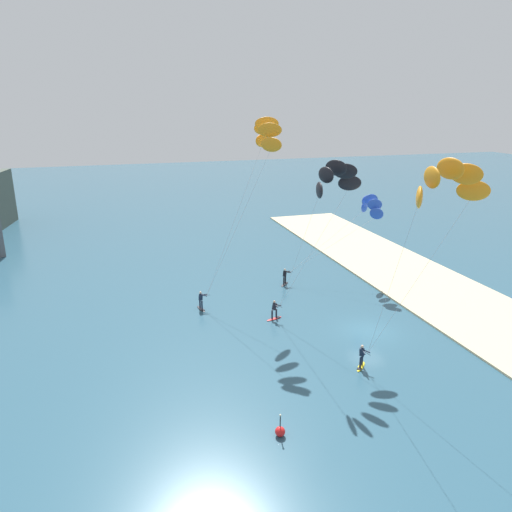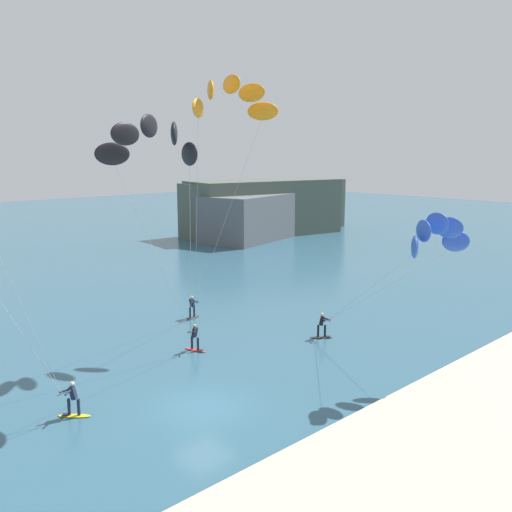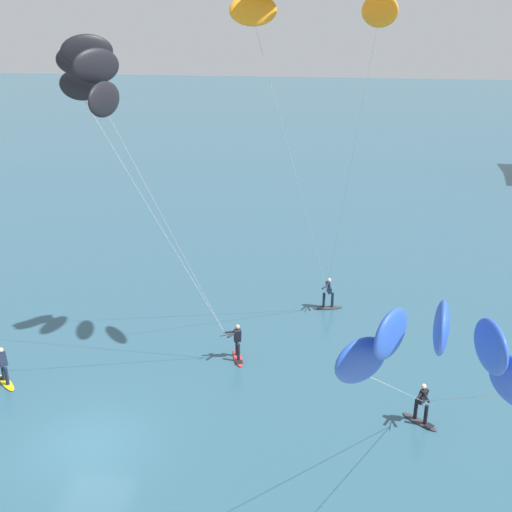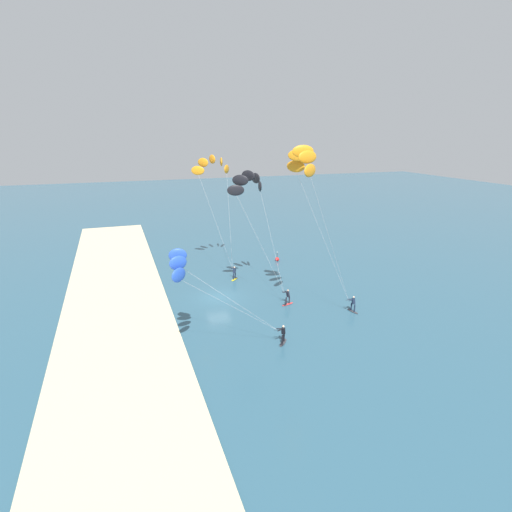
{
  "view_description": "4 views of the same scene",
  "coord_description": "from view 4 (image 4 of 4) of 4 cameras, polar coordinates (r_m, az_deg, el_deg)",
  "views": [
    {
      "loc": [
        -31.1,
        18.95,
        17.33
      ],
      "look_at": [
        6.11,
        7.47,
        5.12
      ],
      "focal_mm": 34.29,
      "sensor_mm": 36.0,
      "label": 1
    },
    {
      "loc": [
        -14.67,
        -19.47,
        11.84
      ],
      "look_at": [
        7.6,
        4.53,
        5.68
      ],
      "focal_mm": 38.86,
      "sensor_mm": 36.0,
      "label": 2
    },
    {
      "loc": [
        8.12,
        -17.57,
        14.57
      ],
      "look_at": [
        5.0,
        7.36,
        4.53
      ],
      "focal_mm": 44.68,
      "sensor_mm": 36.0,
      "label": 3
    },
    {
      "loc": [
        40.36,
        -9.78,
        17.29
      ],
      "look_at": [
        2.83,
        3.41,
        5.21
      ],
      "focal_mm": 28.5,
      "sensor_mm": 36.0,
      "label": 4
    }
  ],
  "objects": [
    {
      "name": "kitesurfer_downwind",
      "position": [
        36.99,
        6.87,
        12.39
      ],
      "size": [
        5.97,
        7.25,
        16.3
      ],
      "color": "#333338",
      "rests_on": "ground"
    },
    {
      "name": "kitesurfer_far_out",
      "position": [
        42.87,
        -0.87,
        9.66
      ],
      "size": [
        6.83,
        6.17,
        13.6
      ],
      "color": "red",
      "rests_on": "ground"
    },
    {
      "name": "kitesurfer_mid_water",
      "position": [
        51.96,
        -6.03,
        12.03
      ],
      "size": [
        7.26,
        5.3,
        14.72
      ],
      "color": "yellow",
      "rests_on": "ground"
    },
    {
      "name": "sand_strip",
      "position": [
        43.88,
        -18.96,
        -7.18
      ],
      "size": [
        80.0,
        10.49,
        0.16
      ],
      "primitive_type": "cube",
      "color": "beige",
      "rests_on": "ground"
    },
    {
      "name": "marker_buoy",
      "position": [
        57.12,
        2.99,
        -0.44
      ],
      "size": [
        0.56,
        0.56,
        1.38
      ],
      "color": "red",
      "rests_on": "ground"
    },
    {
      "name": "kitesurfer_nearshore",
      "position": [
        31.75,
        -10.06,
        -1.43
      ],
      "size": [
        4.33,
        9.87,
        8.9
      ],
      "color": "#333338",
      "rests_on": "ground"
    },
    {
      "name": "ground_plane",
      "position": [
        44.98,
        -5.32,
        -5.79
      ],
      "size": [
        240.0,
        240.0,
        0.0
      ],
      "primitive_type": "plane",
      "color": "#2D566B"
    }
  ]
}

